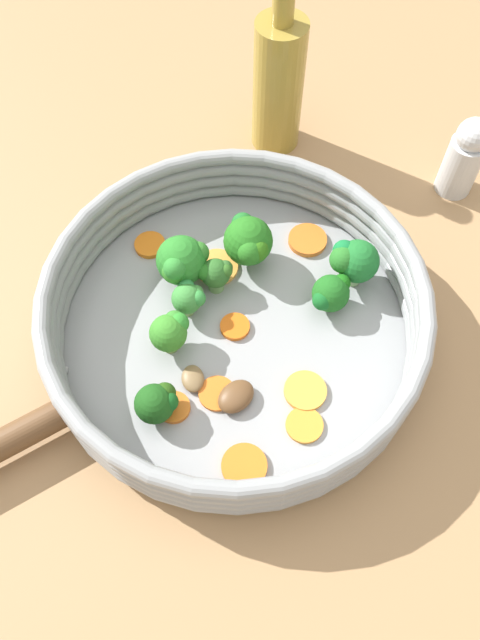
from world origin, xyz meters
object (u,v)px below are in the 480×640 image
at_px(mushroom_piece_1, 198,378).
at_px(broccoli_floret_0, 253,241).
at_px(broccoli_floret_3, 336,293).
at_px(carrot_slice_0, 223,393).
at_px(broccoli_floret_1, 176,331).
at_px(carrot_slice_7, 310,425).
at_px(broccoli_floret_6, 221,274).
at_px(carrot_slice_8, 311,391).
at_px(broccoli_floret_7, 163,402).
at_px(carrot_slice_3, 250,466).
at_px(salt_shaker, 469,157).
at_px(carrot_slice_5, 185,254).
at_px(carrot_slice_9, 155,245).
at_px(broccoli_floret_4, 194,297).
at_px(mushroom_piece_0, 244,396).
at_px(carrot_slice_6, 312,240).
at_px(broccoli_floret_2, 187,261).
at_px(carrot_slice_2, 179,407).
at_px(carrot_slice_4, 242,330).
at_px(carrot_slice_1, 222,267).
at_px(broccoli_floret_5, 359,261).
at_px(oil_bottle, 283,83).
at_px(skillet, 240,331).

bearing_deg(mushroom_piece_1, broccoli_floret_0, 67.96).
relative_size(broccoli_floret_0, broccoli_floret_3, 1.42).
distance_m(carrot_slice_0, broccoli_floret_1, 0.07).
bearing_deg(carrot_slice_7, broccoli_floret_6, 117.91).
height_order(carrot_slice_8, mushroom_piece_1, mushroom_piece_1).
height_order(broccoli_floret_0, broccoli_floret_7, broccoli_floret_0).
height_order(carrot_slice_3, carrot_slice_7, carrot_slice_3).
height_order(carrot_slice_7, mushroom_piece_1, mushroom_piece_1).
distance_m(broccoli_floret_6, salt_shaker, 0.29).
bearing_deg(broccoli_floret_0, carrot_slice_0, -102.14).
relative_size(carrot_slice_5, broccoli_floret_6, 0.76).
height_order(carrot_slice_9, broccoli_floret_4, broccoli_floret_4).
bearing_deg(broccoli_floret_0, carrot_slice_5, 172.61).
bearing_deg(broccoli_floret_1, broccoli_floret_6, 57.26).
relative_size(carrot_slice_0, broccoli_floret_7, 0.85).
relative_size(broccoli_floret_0, mushroom_piece_0, 1.57).
xyz_separation_m(carrot_slice_0, carrot_slice_8, (0.08, 0.00, 0.00)).
distance_m(carrot_slice_5, mushroom_piece_0, 0.17).
relative_size(carrot_slice_6, broccoli_floret_2, 0.72).
distance_m(broccoli_floret_6, broccoli_floret_7, 0.14).
height_order(broccoli_floret_0, broccoli_floret_6, broccoli_floret_0).
height_order(carrot_slice_2, broccoli_floret_6, broccoli_floret_6).
bearing_deg(carrot_slice_4, mushroom_piece_1, -128.91).
bearing_deg(mushroom_piece_0, broccoli_floret_0, 85.56).
xyz_separation_m(carrot_slice_7, mushroom_piece_1, (-0.10, 0.04, 0.00)).
height_order(carrot_slice_1, broccoli_floret_3, broccoli_floret_3).
distance_m(carrot_slice_4, broccoli_floret_0, 0.09).
distance_m(carrot_slice_3, broccoli_floret_4, 0.16).
bearing_deg(broccoli_floret_2, carrot_slice_7, -54.68).
bearing_deg(broccoli_floret_0, salt_shaker, 24.67).
xyz_separation_m(carrot_slice_7, broccoli_floret_5, (0.05, 0.15, 0.03)).
bearing_deg(mushroom_piece_1, carrot_slice_7, -24.52).
bearing_deg(broccoli_floret_1, mushroom_piece_1, -62.41).
relative_size(carrot_slice_3, carrot_slice_8, 1.01).
bearing_deg(carrot_slice_3, broccoli_floret_3, 61.82).
relative_size(carrot_slice_5, broccoli_floret_0, 0.52).
xyz_separation_m(broccoli_floret_3, oil_bottle, (-0.04, 0.23, 0.04)).
relative_size(carrot_slice_9, broccoli_floret_2, 0.57).
bearing_deg(carrot_slice_3, carrot_slice_0, 109.00).
xyz_separation_m(carrot_slice_7, broccoli_floret_2, (-0.11, 0.15, 0.03)).
relative_size(carrot_slice_2, mushroom_piece_0, 0.81).
bearing_deg(carrot_slice_7, carrot_slice_3, -146.34).
distance_m(carrot_slice_4, carrot_slice_8, 0.09).
xyz_separation_m(skillet, broccoli_floret_5, (0.11, 0.05, 0.04)).
height_order(carrot_slice_2, carrot_slice_6, same).
xyz_separation_m(carrot_slice_0, carrot_slice_3, (0.02, -0.07, 0.00)).
height_order(carrot_slice_0, broccoli_floret_5, broccoli_floret_5).
height_order(carrot_slice_6, broccoli_floret_5, broccoli_floret_5).
relative_size(carrot_slice_3, oil_bottle, 0.20).
xyz_separation_m(carrot_slice_1, carrot_slice_5, (-0.04, 0.02, -0.00)).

